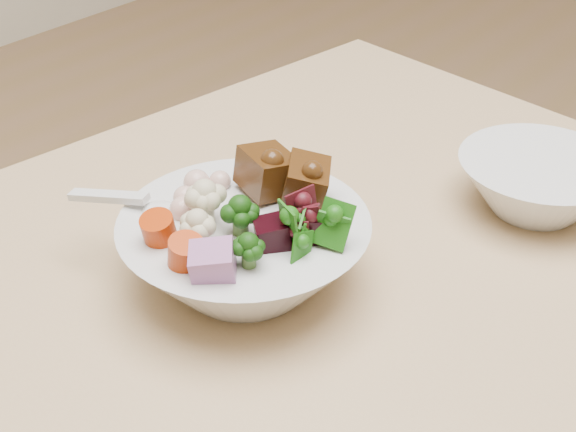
% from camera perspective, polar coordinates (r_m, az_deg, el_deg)
% --- Properties ---
extents(food_bowl, '(0.22, 0.22, 0.12)m').
position_cam_1_polar(food_bowl, '(0.69, -2.91, -2.21)').
color(food_bowl, silver).
rests_on(food_bowl, dining_table).
extents(soup_spoon, '(0.11, 0.06, 0.02)m').
position_cam_1_polar(soup_spoon, '(0.70, -9.92, 0.50)').
color(soup_spoon, silver).
rests_on(soup_spoon, food_bowl).
extents(side_bowl, '(0.16, 0.16, 0.05)m').
position_cam_1_polar(side_bowl, '(0.84, 17.33, 2.14)').
color(side_bowl, silver).
rests_on(side_bowl, dining_table).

